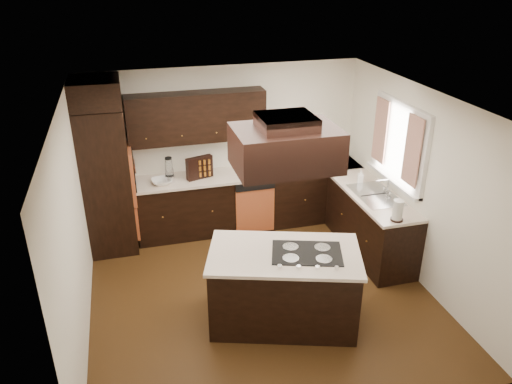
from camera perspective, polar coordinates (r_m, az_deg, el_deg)
floor at (r=6.53m, az=0.54°, el=-11.55°), size 4.20×4.20×0.02m
ceiling at (r=5.41m, az=0.64°, el=10.36°), size 4.20×4.20×0.02m
wall_back at (r=7.75m, az=-3.64°, el=5.18°), size 4.20×0.02×2.50m
wall_front at (r=4.19m, az=8.63°, el=-14.27°), size 4.20×0.02×2.50m
wall_left at (r=5.73m, az=-20.24°, el=-4.01°), size 0.02×4.20×2.50m
wall_right at (r=6.69m, az=18.25°, el=0.57°), size 0.02×4.20×2.50m
oven_column at (r=7.32m, az=-16.66°, el=1.29°), size 0.65×0.75×2.12m
wall_oven_face at (r=7.29m, az=-13.98°, el=2.03°), size 0.05×0.62×0.78m
base_cabinets_back at (r=7.80m, az=-2.76°, el=-1.15°), size 2.93×0.60×0.88m
base_cabinets_right at (r=7.59m, az=11.90°, el=-2.50°), size 0.60×2.40×0.88m
countertop_back at (r=7.59m, az=-2.81°, el=1.91°), size 2.93×0.63×0.04m
countertop_right at (r=7.38m, az=12.11°, el=0.65°), size 0.63×2.40×0.04m
upper_cabinets at (r=7.34m, az=-6.79°, el=8.50°), size 2.00×0.34×0.72m
dishwasher_front at (r=7.62m, az=-0.12°, el=-2.15°), size 0.60×0.05×0.72m
window_frame at (r=6.96m, az=16.05°, el=5.36°), size 0.06×1.32×1.12m
window_pane at (r=6.97m, az=16.24°, el=5.38°), size 0.00×1.20×1.00m
curtain_left at (r=6.58m, az=17.45°, el=4.50°), size 0.02×0.34×0.90m
curtain_right at (r=7.26m, az=14.04°, el=6.82°), size 0.02×0.34×0.90m
sink_rim at (r=7.10m, az=13.48°, el=-0.30°), size 0.52×0.84×0.01m
island at (r=5.87m, az=3.17°, el=-10.93°), size 1.83×1.35×0.88m
island_top at (r=5.61m, az=3.28°, el=-7.13°), size 1.90×1.43×0.04m
cooktop at (r=5.61m, az=5.83°, el=-6.94°), size 0.89×0.73×0.01m
range_hood at (r=5.04m, az=3.42°, el=5.02°), size 1.05×0.72×0.42m
hood_duct at (r=4.96m, az=3.50°, el=8.01°), size 0.55×0.50×0.13m
blender_base at (r=7.40m, az=-9.81°, el=1.50°), size 0.15×0.15×0.10m
blender_pitcher at (r=7.33m, az=-9.92°, el=2.79°), size 0.13×0.13×0.26m
spice_rack at (r=7.42m, az=-6.48°, el=2.78°), size 0.41×0.22×0.33m
mixing_bowl at (r=7.36m, az=-10.72°, el=1.19°), size 0.32×0.32×0.07m
soap_bottle at (r=7.43m, az=11.86°, el=1.77°), size 0.11×0.11×0.18m
paper_towel at (r=6.42m, az=15.90°, el=-2.05°), size 0.14×0.14×0.28m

